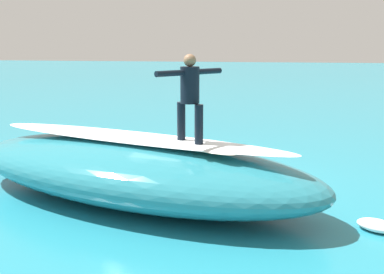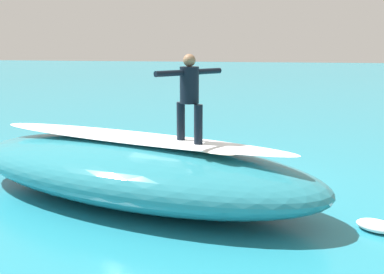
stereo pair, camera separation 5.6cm
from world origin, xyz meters
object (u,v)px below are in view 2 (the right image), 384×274
surfer_paddling (195,159)px  surfboard_riding (189,144)px  surfer_riding (189,92)px  surfboard_paddling (194,165)px

surfer_paddling → surfboard_riding: bearing=161.8°
surfboard_riding → surfer_paddling: 3.08m
surfboard_riding → surfer_riding: 0.92m
surfboard_riding → surfer_riding: size_ratio=1.41×
surfer_paddling → surfer_riding: bearing=161.8°
surfboard_paddling → surfer_paddling: surfer_paddling is taller
surfer_riding → surfboard_riding: bearing=-141.6°
surfboard_riding → surfer_paddling: surfboard_riding is taller
surfboard_riding → surfboard_paddling: surfboard_riding is taller
surfer_riding → surfboard_paddling: surfer_riding is taller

